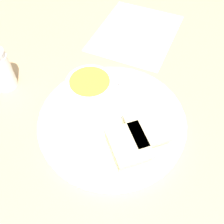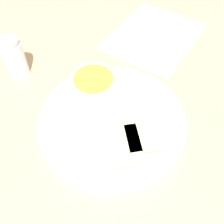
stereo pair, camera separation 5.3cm
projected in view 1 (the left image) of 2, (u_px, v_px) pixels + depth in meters
ground_plane at (112, 123)px, 0.57m from camera, size 2.40×2.40×0.00m
plate at (112, 120)px, 0.56m from camera, size 0.31×0.31×0.02m
soup_bowl at (92, 91)px, 0.55m from camera, size 0.10×0.10×0.07m
spoon at (121, 81)px, 0.61m from camera, size 0.11×0.03×0.01m
sandwich_half_near at (129, 146)px, 0.49m from camera, size 0.11×0.10×0.03m
sandwich_half_far at (146, 130)px, 0.52m from camera, size 0.11×0.10×0.03m
salt_shaker at (0, 70)px, 0.59m from camera, size 0.05×0.05×0.10m
menu_sheet at (136, 33)px, 0.76m from camera, size 0.28×0.32×0.00m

